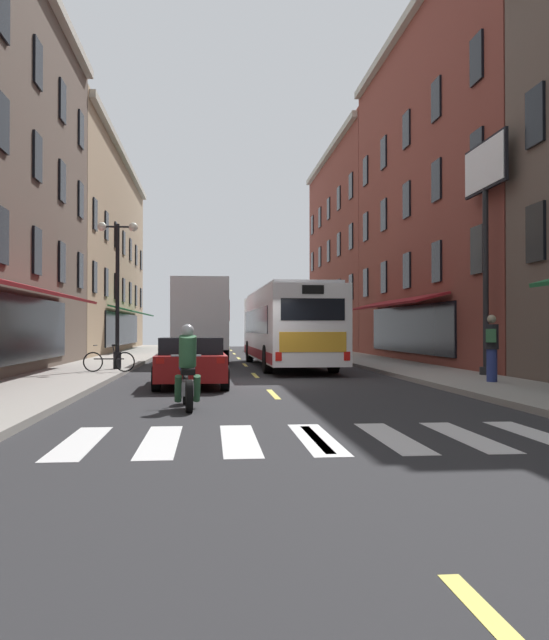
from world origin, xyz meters
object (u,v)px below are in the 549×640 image
at_px(box_truck, 201,321).
at_px(bicycle_near, 109,361).
at_px(transit_bus, 286,326).
at_px(motorcycle_rider, 187,372).
at_px(sedan_near, 206,343).
at_px(pedestrian_near, 492,346).
at_px(sedan_mid, 191,361).
at_px(street_lamp_twin, 117,288).
at_px(billboard_sign, 485,194).

distance_m(box_truck, bicycle_near, 9.04).
height_order(transit_bus, motorcycle_rider, transit_bus).
bearing_deg(box_truck, transit_bus, -47.50).
bearing_deg(sedan_near, pedestrian_near, -71.22).
relative_size(box_truck, sedan_near, 1.68).
bearing_deg(box_truck, sedan_mid, -90.44).
distance_m(box_truck, street_lamp_twin, 7.42).
distance_m(box_truck, motorcycle_rider, 17.77).
relative_size(billboard_sign, motorcycle_rider, 3.53).
bearing_deg(transit_bus, pedestrian_near, -65.48).
distance_m(box_truck, pedestrian_near, 15.82).
relative_size(transit_bus, box_truck, 1.63).
bearing_deg(billboard_sign, transit_bus, 127.53).
height_order(sedan_near, street_lamp_twin, street_lamp_twin).
relative_size(box_truck, bicycle_near, 4.50).
relative_size(sedan_mid, pedestrian_near, 2.53).
bearing_deg(street_lamp_twin, transit_bus, 24.32).
height_order(pedestrian_near, street_lamp_twin, street_lamp_twin).
relative_size(billboard_sign, pedestrian_near, 4.04).
bearing_deg(sedan_near, billboard_sign, -66.55).
relative_size(transit_bus, motorcycle_rider, 6.06).
bearing_deg(pedestrian_near, bicycle_near, -177.96).
xyz_separation_m(sedan_near, pedestrian_near, (7.82, -23.01, 0.36)).
distance_m(sedan_mid, street_lamp_twin, 6.88).
bearing_deg(sedan_near, transit_bus, -75.74).
xyz_separation_m(sedan_mid, street_lamp_twin, (-2.79, 5.83, 2.35)).
distance_m(billboard_sign, sedan_near, 22.71).
height_order(billboard_sign, motorcycle_rider, billboard_sign).
bearing_deg(transit_bus, bicycle_near, -144.51).
relative_size(motorcycle_rider, bicycle_near, 1.21).
relative_size(transit_bus, bicycle_near, 7.33).
bearing_deg(transit_bus, billboard_sign, -52.47).
height_order(sedan_near, pedestrian_near, pedestrian_near).
xyz_separation_m(billboard_sign, sedan_mid, (-9.07, -1.63, -5.08)).
xyz_separation_m(billboard_sign, motorcycle_rider, (-9.01, -6.78, -5.06)).
bearing_deg(street_lamp_twin, bicycle_near, -91.16).
bearing_deg(sedan_mid, bicycle_near, 124.31).
relative_size(transit_bus, sedan_near, 2.74).
bearing_deg(street_lamp_twin, box_truck, 66.85).
xyz_separation_m(box_truck, street_lamp_twin, (-2.88, -6.74, 1.12)).
bearing_deg(sedan_mid, transit_bus, 67.47).
bearing_deg(motorcycle_rider, street_lamp_twin, 104.56).
distance_m(bicycle_near, street_lamp_twin, 3.06).
relative_size(transit_bus, pedestrian_near, 6.94).
bearing_deg(transit_bus, sedan_near, 104.26).
relative_size(motorcycle_rider, street_lamp_twin, 0.40).
distance_m(sedan_mid, pedestrian_near, 8.16).
height_order(billboard_sign, street_lamp_twin, billboard_sign).
height_order(box_truck, pedestrian_near, box_truck).
height_order(box_truck, sedan_near, box_truck).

